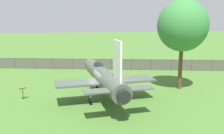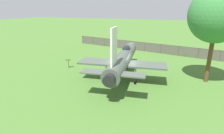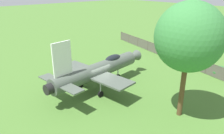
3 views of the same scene
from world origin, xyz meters
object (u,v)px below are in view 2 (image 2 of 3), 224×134
Objects in this scene: display_jet at (123,59)px; shrub_near_fence at (187,52)px; shade_tree at (217,15)px; shrub_by_tree at (126,45)px; info_plaque at (68,61)px.

shrub_near_fence is (12.43, -6.55, -1.50)m from display_jet.
display_jet is 5.90× the size of shrub_near_fence.
shade_tree reaches higher than display_jet.
shrub_by_tree is (14.68, 3.99, -1.68)m from display_jet.
shrub_by_tree is at bearing 8.16° from display_jet.
display_jet is at bearing -164.81° from shrub_by_tree.
shade_tree is 18.61m from shrub_by_tree.
shade_tree is 7.12× the size of shrub_by_tree.
shrub_by_tree is (2.25, 10.54, -0.18)m from shrub_near_fence.
shade_tree is at bearing -85.67° from info_plaque.
shrub_by_tree is 1.10× the size of info_plaque.
shrub_by_tree is (12.82, 12.07, -6.02)m from shade_tree.
shrub_near_fence is 10.78m from shrub_by_tree.
shrub_near_fence is at bearing -49.47° from info_plaque.
shrub_near_fence is (10.56, 1.53, -5.84)m from shade_tree.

